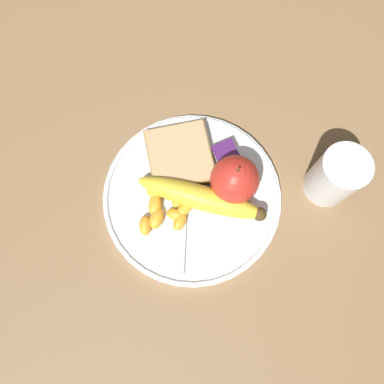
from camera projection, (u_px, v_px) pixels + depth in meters
The scene contains 16 objects.
ground_plane at pixel (192, 198), 0.60m from camera, with size 3.00×3.00×0.00m, color olive.
plate at pixel (192, 196), 0.59m from camera, with size 0.28×0.28×0.01m.
juice_glass at pixel (335, 177), 0.56m from camera, with size 0.07×0.07×0.10m.
apple at pixel (235, 180), 0.56m from camera, with size 0.07×0.07×0.08m.
banana at pixel (202, 198), 0.57m from camera, with size 0.16×0.18×0.04m.
bread_slice at pixel (180, 156), 0.59m from camera, with size 0.12×0.12×0.02m.
fork at pixel (184, 201), 0.58m from camera, with size 0.18×0.10×0.00m.
jam_packet at pixel (226, 156), 0.59m from camera, with size 0.04×0.04×0.02m.
orange_segment_0 at pixel (145, 225), 0.56m from camera, with size 0.04×0.03×0.02m.
orange_segment_1 at pixel (179, 199), 0.58m from camera, with size 0.03×0.03×0.02m.
orange_segment_2 at pixel (158, 191), 0.58m from camera, with size 0.03×0.04×0.02m.
orange_segment_3 at pixel (157, 218), 0.57m from camera, with size 0.04×0.04×0.02m.
orange_segment_4 at pixel (155, 205), 0.57m from camera, with size 0.04×0.03×0.02m.
orange_segment_5 at pixel (175, 215), 0.57m from camera, with size 0.03×0.03×0.02m.
orange_segment_6 at pixel (185, 209), 0.57m from camera, with size 0.03×0.03×0.02m.
orange_segment_7 at pixel (180, 222), 0.57m from camera, with size 0.03×0.03×0.02m.
Camera 1 is at (-0.14, 0.06, 0.58)m, focal length 35.00 mm.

